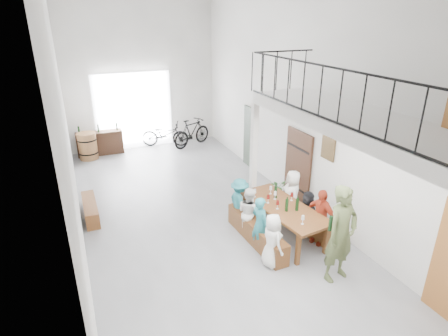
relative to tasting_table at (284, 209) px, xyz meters
name	(u,v)px	position (x,y,z in m)	size (l,w,h in m)	color
floor	(198,216)	(-1.46, 1.66, -0.71)	(12.00, 12.00, 0.00)	slate
room_walls	(194,73)	(-1.46, 1.66, 2.85)	(12.00, 12.00, 12.00)	white
gateway_portal	(134,111)	(-1.86, 7.60, 0.69)	(2.80, 0.08, 2.80)	white
right_wall_decor	(340,162)	(1.24, -0.21, 1.04)	(0.07, 8.28, 5.07)	brown
balcony	(363,127)	(0.52, -1.47, 2.26)	(1.52, 5.62, 4.00)	silver
tasting_table	(284,209)	(0.00, 0.00, 0.00)	(1.21, 2.37, 0.79)	brown
bench_inner	(256,233)	(-0.66, 0.03, -0.46)	(0.34, 2.13, 0.49)	brown
bench_wall	(302,221)	(0.59, 0.10, -0.49)	(0.24, 1.86, 0.43)	brown
tableware	(281,199)	(-0.03, 0.10, 0.22)	(0.77, 1.54, 0.35)	black
side_bench	(90,209)	(-3.96, 2.68, -0.50)	(0.32, 1.45, 0.41)	brown
oak_barrel	(88,146)	(-3.66, 6.97, -0.23)	(0.64, 0.64, 0.95)	brown
serving_counter	(100,143)	(-3.21, 7.31, -0.29)	(1.59, 0.44, 0.84)	#3B1F12
counter_bottles	(98,128)	(-3.21, 7.29, 0.27)	(1.36, 0.10, 0.28)	black
guest_left_a	(272,241)	(-0.75, -0.81, -0.13)	(0.57, 0.37, 1.16)	white
guest_left_b	(260,224)	(-0.72, -0.24, -0.08)	(0.46, 0.30, 1.26)	#25757C
guest_left_c	(249,212)	(-0.68, 0.36, -0.11)	(0.58, 0.45, 1.20)	white
guest_left_d	(240,202)	(-0.67, 0.88, -0.11)	(0.78, 0.45, 1.20)	#25757C
guest_right_a	(320,217)	(0.62, -0.50, -0.06)	(0.76, 0.32, 1.30)	#AC341D
guest_right_b	(307,211)	(0.65, 0.02, -0.20)	(0.94, 0.30, 1.02)	black
guest_right_c	(292,195)	(0.62, 0.63, -0.06)	(0.63, 0.41, 1.29)	white
host_standing	(341,234)	(0.22, -1.64, 0.26)	(0.71, 0.46, 1.94)	#4C5731
potted_plant	(278,187)	(0.99, 1.88, -0.47)	(0.43, 0.37, 0.48)	#1C4B1D
bicycle_near	(165,134)	(-0.82, 7.26, -0.24)	(0.62, 1.78, 0.94)	black
bicycle_far	(192,132)	(0.14, 6.87, -0.17)	(0.50, 1.78, 1.07)	black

